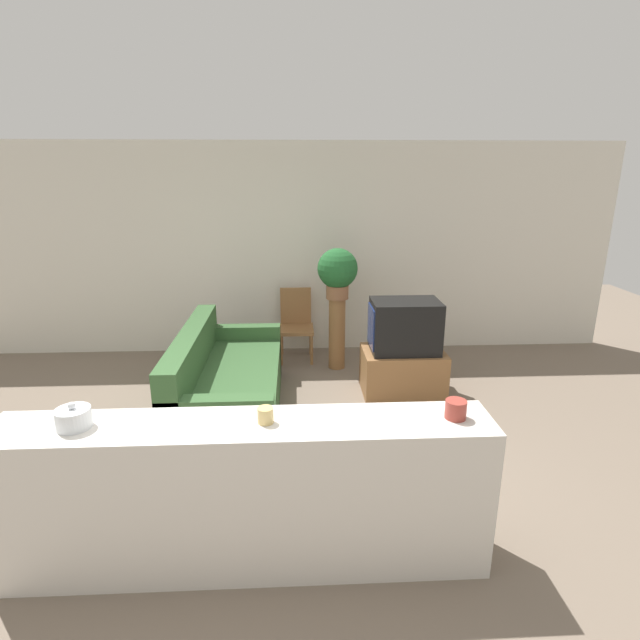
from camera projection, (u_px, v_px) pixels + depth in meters
ground_plane at (255, 512)px, 3.58m from camera, size 14.00×14.00×0.00m
wall_back at (271, 250)px, 6.46m from camera, size 9.00×0.06×2.70m
couch at (226, 386)px, 4.93m from camera, size 0.93×2.04×0.87m
tv_stand at (403, 372)px, 5.44m from camera, size 0.87×0.58×0.49m
television at (404, 326)px, 5.28m from camera, size 0.72×0.48×0.55m
wooden_chair at (296, 321)px, 6.39m from camera, size 0.44×0.44×0.90m
plant_stand at (337, 333)px, 6.07m from camera, size 0.20×0.20×0.88m
potted_plant at (338, 271)px, 5.85m from camera, size 0.48×0.48×0.60m
foreground_counter at (246, 495)px, 3.00m from camera, size 2.91×0.44×0.97m
decorative_bowl at (73, 418)px, 2.80m from camera, size 0.19×0.19×0.16m
candle_jar at (265, 415)px, 2.85m from camera, size 0.09×0.09×0.09m
coffee_tin at (456, 409)px, 2.90m from camera, size 0.12×0.12×0.11m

